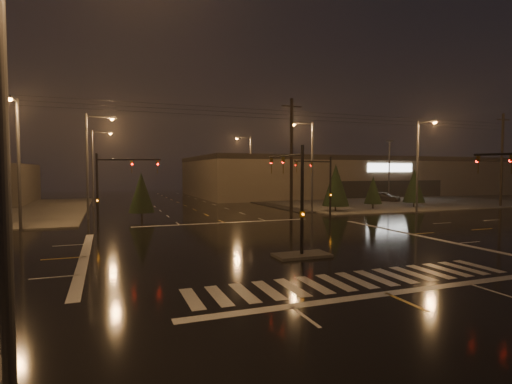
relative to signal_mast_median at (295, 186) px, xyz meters
The scene contains 25 objects.
ground 4.85m from the signal_mast_median, 90.00° to the left, with size 140.00×140.00×0.00m, color black.
sidewalk_ne 44.80m from the signal_mast_median, 47.79° to the left, with size 36.00×36.00×0.12m, color #42403A.
median_island 3.79m from the signal_mast_median, 90.00° to the right, with size 3.00×1.60×0.15m, color #42403A.
crosswalk 7.01m from the signal_mast_median, 90.00° to the right, with size 15.00×2.60×0.01m, color beige.
stop_bar_near 8.77m from the signal_mast_median, 90.00° to the right, with size 16.00×0.50×0.01m, color beige.
stop_bar_far 14.56m from the signal_mast_median, 90.00° to the left, with size 16.00×0.50×0.01m, color beige.
parking_lot 46.95m from the signal_mast_median, 41.60° to the left, with size 50.00×24.00×0.08m, color black.
retail_building 60.26m from the signal_mast_median, 54.49° to the left, with size 60.20×28.30×7.20m.
signal_mast_median is the anchor object (origin of this frame).
signal_mast_ne 16.27m from the signal_mast_median, 54.28° to the left, with size 4.84×1.86×6.00m.
signal_mast_nw 16.27m from the signal_mast_median, 125.72° to the left, with size 4.84×1.86×6.00m.
streetlight_0 16.48m from the signal_mast_median, 133.15° to the right, with size 2.77×0.32×10.00m.
streetlight_1 23.94m from the signal_mast_median, 117.96° to the left, with size 2.77×0.32×10.00m.
streetlight_2 38.78m from the signal_mast_median, 106.79° to the left, with size 2.77×0.32×10.00m.
streetlight_3 22.20m from the signal_mast_median, 59.61° to the left, with size 2.77×0.32×10.00m.
streetlight_4 40.69m from the signal_mast_median, 74.03° to the left, with size 2.77×0.32×10.00m.
streetlight_5 21.53m from the signal_mast_median, 138.30° to the left, with size 0.32×2.77×10.00m.
streetlight_6 26.29m from the signal_mast_median, 32.94° to the left, with size 0.32×2.77×10.00m.
utility_pole_1 19.00m from the signal_mast_median, 64.89° to the left, with size 2.20×0.32×12.00m.
utility_pole_2 41.73m from the signal_mast_median, 24.19° to the left, with size 2.20×0.32×12.00m.
conifer_0 23.73m from the signal_mast_median, 52.65° to the left, with size 3.01×3.01×5.41m.
conifer_1 28.24m from the signal_mast_median, 44.44° to the left, with size 2.12×2.12×4.01m.
conifer_2 32.82m from the signal_mast_median, 36.87° to the left, with size 2.67×2.67×4.88m.
conifer_3 20.18m from the signal_mast_median, 109.53° to the left, with size 2.42×2.42×4.48m.
car_parked 41.04m from the signal_mast_median, 44.85° to the left, with size 1.86×4.62×1.57m, color black.
Camera 1 is at (-9.81, -23.09, 4.61)m, focal length 28.00 mm.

